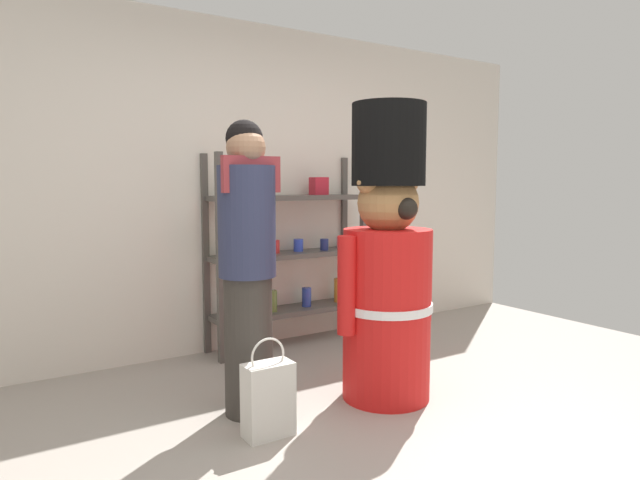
# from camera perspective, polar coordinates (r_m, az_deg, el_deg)

# --- Properties ---
(ground_plane) EXTENTS (6.40, 6.40, 0.00)m
(ground_plane) POSITION_cam_1_polar(r_m,az_deg,el_deg) (2.90, 8.43, -21.49)
(ground_plane) COLOR #9E9389
(back_wall) EXTENTS (6.40, 0.12, 2.60)m
(back_wall) POSITION_cam_1_polar(r_m,az_deg,el_deg) (4.47, -10.23, 5.38)
(back_wall) COLOR silver
(back_wall) RESTS_ON ground_plane
(merchandise_shelf) EXTENTS (1.36, 0.35, 1.56)m
(merchandise_shelf) POSITION_cam_1_polar(r_m,az_deg,el_deg) (4.52, -3.29, -1.18)
(merchandise_shelf) COLOR #4C4742
(merchandise_shelf) RESTS_ON ground_plane
(teddy_bear_guard) EXTENTS (0.72, 0.56, 1.80)m
(teddy_bear_guard) POSITION_cam_1_polar(r_m,az_deg,el_deg) (3.40, 6.96, -2.82)
(teddy_bear_guard) COLOR red
(teddy_bear_guard) RESTS_ON ground_plane
(person_shopper) EXTENTS (0.34, 0.32, 1.68)m
(person_shopper) POSITION_cam_1_polar(r_m,az_deg,el_deg) (3.15, -7.51, -2.29)
(person_shopper) COLOR #38332D
(person_shopper) RESTS_ON ground_plane
(shopping_bag) EXTENTS (0.26, 0.14, 0.53)m
(shopping_bag) POSITION_cam_1_polar(r_m,az_deg,el_deg) (3.03, -5.37, -16.00)
(shopping_bag) COLOR silver
(shopping_bag) RESTS_ON ground_plane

